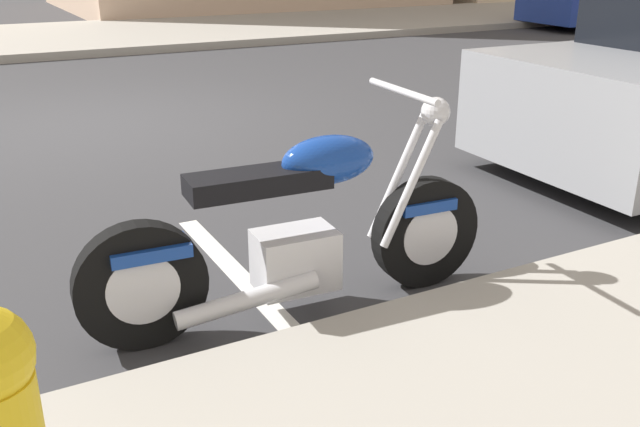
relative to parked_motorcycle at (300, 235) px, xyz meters
name	(u,v)px	position (x,y,z in m)	size (l,w,h in m)	color
ground_plane	(95,125)	(-0.13, 4.55, -0.42)	(260.00, 260.00, 0.00)	#333335
sidewalk_far_curb	(499,13)	(11.87, 11.85, -0.35)	(120.00, 5.00, 0.14)	gray
parking_stall_stripe	(251,287)	(-0.13, 0.35, -0.42)	(0.12, 2.20, 0.01)	silver
parked_motorcycle	(300,235)	(0.00, 0.00, 0.00)	(2.13, 0.62, 1.10)	black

